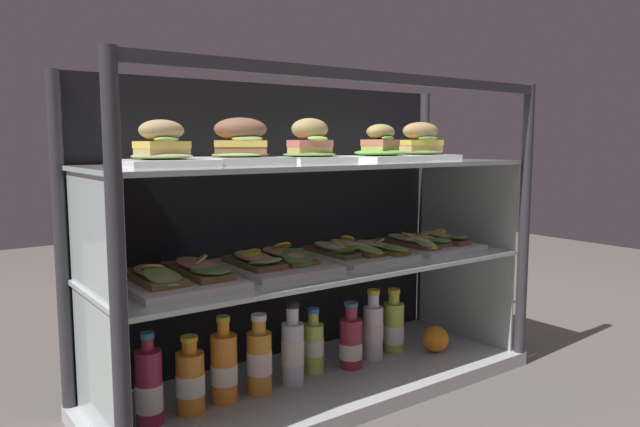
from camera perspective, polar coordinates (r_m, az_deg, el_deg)
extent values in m
cube|color=#615852|center=(1.77, 0.00, -16.73)|extent=(6.00, 6.00, 0.02)
cube|color=#BBBDC1|center=(1.75, 0.00, -15.81)|extent=(1.27, 0.46, 0.04)
cylinder|color=#333338|center=(1.17, -18.71, -6.48)|extent=(0.03, 0.03, 0.87)
cylinder|color=#333338|center=(1.94, 18.86, -1.35)|extent=(0.03, 0.03, 0.87)
cylinder|color=#333338|center=(1.58, -23.40, -3.33)|extent=(0.03, 0.03, 0.87)
cylinder|color=#333338|center=(2.21, 9.78, -0.13)|extent=(0.03, 0.03, 0.87)
cube|color=#333338|center=(1.46, 5.06, 12.84)|extent=(1.24, 0.03, 0.03)
cube|color=black|center=(1.82, -4.18, -0.83)|extent=(1.21, 0.01, 0.82)
cube|color=silver|center=(1.44, -20.21, -13.83)|extent=(0.01, 0.39, 0.31)
cube|color=silver|center=(2.09, 13.48, -7.17)|extent=(0.01, 0.39, 0.31)
cube|color=silver|center=(1.65, 0.00, -4.97)|extent=(1.22, 0.41, 0.01)
cube|color=silver|center=(1.37, -20.72, -2.00)|extent=(0.01, 0.39, 0.27)
cube|color=silver|center=(2.04, 13.72, 1.02)|extent=(0.01, 0.39, 0.27)
cube|color=silver|center=(1.62, 0.00, 4.67)|extent=(1.22, 0.41, 0.01)
cube|color=white|center=(1.44, -14.76, 4.69)|extent=(0.20, 0.20, 0.01)
ellipsoid|color=#91B05E|center=(1.44, -14.78, 5.30)|extent=(0.14, 0.12, 0.02)
cube|color=tan|center=(1.44, -14.79, 5.69)|extent=(0.12, 0.09, 0.02)
cube|color=#EECA4F|center=(1.44, -14.81, 6.34)|extent=(0.12, 0.10, 0.02)
ellipsoid|color=#9FCD60|center=(1.41, -14.33, 6.85)|extent=(0.07, 0.04, 0.01)
ellipsoid|color=tan|center=(1.44, -14.85, 7.66)|extent=(0.12, 0.09, 0.05)
cube|color=white|center=(1.53, -7.54, 5.02)|extent=(0.20, 0.20, 0.02)
ellipsoid|color=#8DB761|center=(1.53, -7.55, 5.57)|extent=(0.15, 0.13, 0.01)
cube|color=#9B6549|center=(1.53, -7.56, 5.97)|extent=(0.15, 0.13, 0.02)
cube|color=#ECC352|center=(1.53, -7.57, 6.62)|extent=(0.15, 0.14, 0.02)
ellipsoid|color=#8EB659|center=(1.50, -6.89, 7.09)|extent=(0.08, 0.06, 0.02)
ellipsoid|color=brown|center=(1.53, -7.59, 7.99)|extent=(0.16, 0.14, 0.06)
cube|color=white|center=(1.65, -0.97, 5.16)|extent=(0.19, 0.19, 0.02)
ellipsoid|color=#6A9A43|center=(1.65, -0.97, 5.64)|extent=(0.15, 0.13, 0.01)
cube|color=#D7B46B|center=(1.65, -0.97, 6.03)|extent=(0.11, 0.08, 0.02)
cube|color=#E37366|center=(1.65, -0.97, 6.69)|extent=(0.11, 0.09, 0.02)
ellipsoid|color=#A4D15E|center=(1.62, -0.30, 7.16)|extent=(0.06, 0.03, 0.02)
ellipsoid|color=tan|center=(1.65, -0.98, 8.04)|extent=(0.11, 0.09, 0.06)
cube|color=white|center=(1.75, 5.77, 5.24)|extent=(0.20, 0.20, 0.02)
ellipsoid|color=#66B741|center=(1.75, 5.77, 5.79)|extent=(0.16, 0.14, 0.02)
cube|color=tan|center=(1.75, 5.78, 6.15)|extent=(0.12, 0.10, 0.02)
cube|color=tan|center=(1.75, 5.78, 6.73)|extent=(0.13, 0.11, 0.02)
ellipsoid|color=#62A43E|center=(1.72, 6.48, 7.15)|extent=(0.07, 0.05, 0.01)
ellipsoid|color=tan|center=(1.75, 5.80, 7.75)|extent=(0.13, 0.11, 0.04)
cube|color=white|center=(1.94, 9.52, 5.33)|extent=(0.19, 0.19, 0.02)
ellipsoid|color=olive|center=(1.94, 9.53, 5.78)|extent=(0.15, 0.13, 0.01)
cube|color=tan|center=(1.94, 9.53, 6.13)|extent=(0.13, 0.09, 0.02)
cube|color=yellow|center=(1.94, 9.54, 6.69)|extent=(0.14, 0.09, 0.02)
ellipsoid|color=#71AD55|center=(1.92, 10.23, 7.04)|extent=(0.08, 0.04, 0.02)
ellipsoid|color=tan|center=(1.94, 9.56, 7.75)|extent=(0.14, 0.09, 0.06)
cube|color=white|center=(1.45, -13.55, -6.30)|extent=(0.25, 0.30, 0.02)
cube|color=brown|center=(1.43, -15.60, -5.86)|extent=(0.09, 0.21, 0.02)
ellipsoid|color=#8EB55B|center=(1.37, -14.70, -5.78)|extent=(0.10, 0.12, 0.04)
ellipsoid|color=#DD9280|center=(1.43, -15.62, -5.26)|extent=(0.07, 0.17, 0.01)
cylinder|color=yellow|center=(1.41, -15.67, -5.01)|extent=(0.06, 0.06, 0.03)
cube|color=brown|center=(1.48, -11.62, -5.35)|extent=(0.09, 0.23, 0.02)
ellipsoid|color=#669044|center=(1.41, -10.44, -5.31)|extent=(0.10, 0.13, 0.02)
ellipsoid|color=#E29583|center=(1.48, -11.64, -4.71)|extent=(0.07, 0.19, 0.02)
cylinder|color=#F4D849|center=(1.46, -11.40, -4.36)|extent=(0.05, 0.05, 0.03)
cube|color=white|center=(1.60, -4.37, -4.96)|extent=(0.25, 0.30, 0.01)
cube|color=brown|center=(1.57, -6.38, -4.66)|extent=(0.09, 0.20, 0.01)
ellipsoid|color=#8DCB68|center=(1.52, -5.27, -4.54)|extent=(0.09, 0.11, 0.04)
ellipsoid|color=#F3A080|center=(1.57, -6.39, -4.06)|extent=(0.07, 0.16, 0.02)
cylinder|color=#FDDD47|center=(1.55, -6.55, -3.73)|extent=(0.06, 0.06, 0.02)
cube|color=brown|center=(1.63, -3.52, -4.22)|extent=(0.09, 0.22, 0.01)
ellipsoid|color=#5D9243|center=(1.58, -2.19, -4.19)|extent=(0.10, 0.13, 0.04)
ellipsoid|color=#E3A97F|center=(1.63, -3.52, -3.70)|extent=(0.07, 0.18, 0.02)
cylinder|color=#EEE54B|center=(1.65, -3.67, -3.13)|extent=(0.06, 0.05, 0.03)
cube|color=white|center=(1.76, 3.35, -3.86)|extent=(0.25, 0.30, 0.01)
cube|color=brown|center=(1.73, 1.11, -3.66)|extent=(0.06, 0.20, 0.01)
ellipsoid|color=#5F982E|center=(1.68, 2.34, -3.53)|extent=(0.07, 0.11, 0.04)
ellipsoid|color=#F7DDD2|center=(1.72, 1.11, -3.13)|extent=(0.05, 0.16, 0.02)
cylinder|color=yellow|center=(1.71, 1.76, -2.78)|extent=(0.05, 0.05, 0.02)
cube|color=brown|center=(1.77, 2.98, -3.43)|extent=(0.06, 0.24, 0.01)
ellipsoid|color=#9EBC5A|center=(1.71, 4.50, -3.37)|extent=(0.06, 0.12, 0.03)
ellipsoid|color=#EEE5C8|center=(1.77, 2.98, -2.95)|extent=(0.05, 0.19, 0.02)
cylinder|color=#FBE44B|center=(1.79, 2.66, -2.43)|extent=(0.05, 0.06, 0.03)
cube|color=brown|center=(1.79, 5.46, -3.34)|extent=(0.06, 0.23, 0.01)
ellipsoid|color=#79A449|center=(1.74, 6.97, -3.26)|extent=(0.06, 0.12, 0.02)
ellipsoid|color=silver|center=(1.79, 5.46, -2.94)|extent=(0.05, 0.18, 0.01)
cylinder|color=yellow|center=(1.78, 5.65, -2.69)|extent=(0.05, 0.05, 0.02)
cube|color=white|center=(1.94, 9.90, -2.96)|extent=(0.25, 0.30, 0.01)
cube|color=brown|center=(1.87, 8.41, -2.84)|extent=(0.06, 0.22, 0.01)
ellipsoid|color=#97BB54|center=(1.83, 9.90, -2.73)|extent=(0.06, 0.12, 0.04)
ellipsoid|color=beige|center=(1.87, 8.42, -2.34)|extent=(0.05, 0.18, 0.02)
cylinder|color=yellow|center=(1.86, 8.34, -1.98)|extent=(0.06, 0.06, 0.02)
cube|color=brown|center=(1.93, 9.61, -2.60)|extent=(0.06, 0.21, 0.01)
ellipsoid|color=#74A753|center=(1.88, 11.00, -2.50)|extent=(0.07, 0.11, 0.02)
ellipsoid|color=silver|center=(1.93, 9.62, -2.23)|extent=(0.05, 0.17, 0.01)
cylinder|color=yellow|center=(1.92, 9.71, -1.96)|extent=(0.06, 0.06, 0.01)
cube|color=brown|center=(1.97, 11.28, -2.40)|extent=(0.06, 0.21, 0.01)
ellipsoid|color=#639547|center=(1.93, 12.64, -2.25)|extent=(0.06, 0.11, 0.03)
ellipsoid|color=#F5DBC3|center=(1.97, 11.29, -2.01)|extent=(0.05, 0.16, 0.01)
cylinder|color=#F7E248|center=(1.96, 11.26, -1.77)|extent=(0.05, 0.05, 0.02)
cylinder|color=#9E2547|center=(1.50, -15.94, -15.68)|extent=(0.06, 0.06, 0.18)
cylinder|color=silver|center=(1.51, -15.91, -16.49)|extent=(0.06, 0.06, 0.06)
cylinder|color=maroon|center=(1.46, -16.07, -11.92)|extent=(0.03, 0.03, 0.03)
cylinder|color=#2B6EB0|center=(1.45, -16.10, -11.11)|extent=(0.03, 0.03, 0.01)
cylinder|color=orange|center=(1.54, -12.24, -15.47)|extent=(0.07, 0.07, 0.15)
cylinder|color=white|center=(1.54, -12.24, -15.57)|extent=(0.07, 0.07, 0.05)
cylinder|color=orange|center=(1.51, -12.33, -12.31)|extent=(0.04, 0.04, 0.03)
cylinder|color=gold|center=(1.50, -12.35, -11.55)|extent=(0.04, 0.04, 0.01)
cylinder|color=orange|center=(1.58, -9.12, -14.37)|extent=(0.07, 0.07, 0.17)
cylinder|color=silver|center=(1.58, -9.11, -14.80)|extent=(0.07, 0.07, 0.05)
cylinder|color=orange|center=(1.54, -9.19, -10.75)|extent=(0.03, 0.03, 0.03)
cylinder|color=gold|center=(1.53, -9.21, -9.88)|extent=(0.03, 0.03, 0.01)
cylinder|color=gold|center=(1.62, -5.80, -13.97)|extent=(0.07, 0.07, 0.16)
cylinder|color=silver|center=(1.62, -5.80, -13.89)|extent=(0.07, 0.07, 0.06)
cylinder|color=gold|center=(1.59, -5.84, -10.65)|extent=(0.04, 0.04, 0.03)
cylinder|color=silver|center=(1.58, -5.85, -9.79)|extent=(0.04, 0.04, 0.02)
cylinder|color=silver|center=(1.67, -2.57, -13.21)|extent=(0.06, 0.06, 0.17)
cylinder|color=white|center=(1.66, -2.57, -13.02)|extent=(0.06, 0.06, 0.07)
cylinder|color=white|center=(1.63, -2.59, -9.70)|extent=(0.03, 0.03, 0.05)
cylinder|color=black|center=(1.62, -2.59, -8.69)|extent=(0.04, 0.04, 0.01)
cylinder|color=#BED94F|center=(1.75, -0.61, -12.71)|extent=(0.06, 0.06, 0.14)
cylinder|color=white|center=(1.75, -0.61, -12.56)|extent=(0.06, 0.06, 0.04)
cylinder|color=#B8D053|center=(1.72, -0.61, -9.95)|extent=(0.03, 0.03, 0.03)
cylinder|color=#2D71B8|center=(1.71, -0.61, -9.21)|extent=(0.03, 0.03, 0.01)
cylinder|color=#A02B40|center=(1.78, 3.05, -12.27)|extent=(0.07, 0.07, 0.14)
cylinder|color=#F4EACD|center=(1.79, 3.05, -12.90)|extent=(0.07, 0.07, 0.05)
cylinder|color=#9C2847|center=(1.75, 3.07, -9.43)|extent=(0.04, 0.04, 0.04)
cylinder|color=#2C6FAF|center=(1.75, 3.08, -8.64)|extent=(0.04, 0.04, 0.01)
cylinder|color=white|center=(1.86, 5.07, -11.23)|extent=(0.06, 0.06, 0.16)
cylinder|color=white|center=(1.86, 5.07, -11.06)|extent=(0.06, 0.06, 0.05)
cylinder|color=white|center=(1.83, 5.10, -8.27)|extent=(0.03, 0.03, 0.04)
cylinder|color=gold|center=(1.82, 5.11, -7.46)|extent=(0.04, 0.04, 0.01)
cylinder|color=#B0CB4E|center=(1.93, 7.02, -10.69)|extent=(0.06, 0.06, 0.15)
cylinder|color=white|center=(1.93, 7.01, -11.28)|extent=(0.07, 0.07, 0.06)
cylinder|color=#BAD142|center=(1.90, 7.06, -8.03)|extent=(0.03, 0.03, 0.03)
cylinder|color=gold|center=(1.90, 7.07, -7.35)|extent=(0.04, 0.04, 0.01)
sphere|color=orange|center=(1.95, 10.96, -11.65)|extent=(0.08, 0.08, 0.08)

